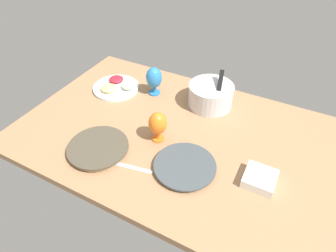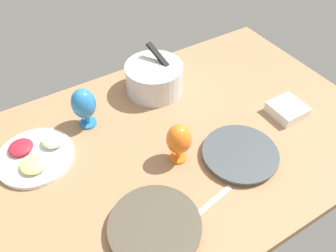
# 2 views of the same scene
# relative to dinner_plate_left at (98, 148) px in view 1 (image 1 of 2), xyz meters

# --- Properties ---
(ground_plane) EXTENTS (1.60, 1.04, 0.04)m
(ground_plane) POSITION_rel_dinner_plate_left_xyz_m (0.26, 0.29, -0.04)
(ground_plane) COLOR #99704C
(dinner_plate_left) EXTENTS (0.29, 0.29, 0.03)m
(dinner_plate_left) POSITION_rel_dinner_plate_left_xyz_m (0.00, 0.00, 0.00)
(dinner_plate_left) COLOR beige
(dinner_plate_left) RESTS_ON ground_plane
(dinner_plate_right) EXTENTS (0.28, 0.28, 0.03)m
(dinner_plate_right) POSITION_rel_dinner_plate_left_xyz_m (0.42, 0.09, -0.00)
(dinner_plate_right) COLOR silver
(dinner_plate_right) RESTS_ON ground_plane
(mixing_bowl) EXTENTS (0.25, 0.25, 0.19)m
(mixing_bowl) POSITION_rel_dinner_plate_left_xyz_m (0.34, 0.59, 0.05)
(mixing_bowl) COLOR silver
(mixing_bowl) RESTS_ON ground_plane
(fruit_platter) EXTENTS (0.28, 0.28, 0.05)m
(fruit_platter) POSITION_rel_dinner_plate_left_xyz_m (-0.23, 0.48, 0.00)
(fruit_platter) COLOR silver
(fruit_platter) RESTS_ON ground_plane
(hurricane_glass_blue) EXTENTS (0.10, 0.10, 0.17)m
(hurricane_glass_blue) POSITION_rel_dinner_plate_left_xyz_m (0.00, 0.54, 0.09)
(hurricane_glass_blue) COLOR #2874BA
(hurricane_glass_blue) RESTS_ON ground_plane
(hurricane_glass_orange) EXTENTS (0.09, 0.09, 0.16)m
(hurricane_glass_orange) POSITION_rel_dinner_plate_left_xyz_m (0.22, 0.20, 0.08)
(hurricane_glass_orange) COLOR orange
(hurricane_glass_orange) RESTS_ON ground_plane
(square_bowl_white) EXTENTS (0.13, 0.13, 0.05)m
(square_bowl_white) POSITION_rel_dinner_plate_left_xyz_m (0.73, 0.17, 0.01)
(square_bowl_white) COLOR white
(square_bowl_white) RESTS_ON ground_plane
(fork_by_left_plate) EXTENTS (0.18, 0.05, 0.01)m
(fork_by_left_plate) POSITION_rel_dinner_plate_left_xyz_m (0.21, -0.01, -0.01)
(fork_by_left_plate) COLOR silver
(fork_by_left_plate) RESTS_ON ground_plane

